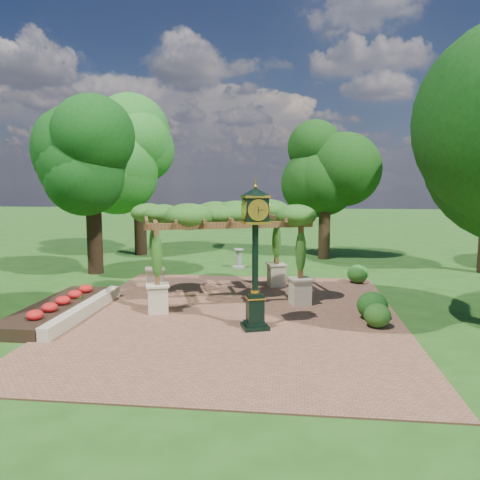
# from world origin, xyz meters

# --- Properties ---
(ground) EXTENTS (120.00, 120.00, 0.00)m
(ground) POSITION_xyz_m (0.00, 0.00, 0.00)
(ground) COLOR #1E4714
(ground) RESTS_ON ground
(brick_plaza) EXTENTS (10.00, 12.00, 0.04)m
(brick_plaza) POSITION_xyz_m (0.00, 1.00, 0.02)
(brick_plaza) COLOR brown
(brick_plaza) RESTS_ON ground
(border_wall) EXTENTS (0.35, 5.00, 0.40)m
(border_wall) POSITION_xyz_m (-4.60, 0.50, 0.20)
(border_wall) COLOR #C6B793
(border_wall) RESTS_ON ground
(flower_bed) EXTENTS (1.50, 5.00, 0.36)m
(flower_bed) POSITION_xyz_m (-5.50, 0.50, 0.18)
(flower_bed) COLOR red
(flower_bed) RESTS_ON ground
(pedestal_clock) EXTENTS (1.00, 1.00, 4.03)m
(pedestal_clock) POSITION_xyz_m (0.73, -0.20, 2.42)
(pedestal_clock) COLOR black
(pedestal_clock) RESTS_ON brick_plaza
(pergola) EXTENTS (6.26, 4.95, 3.44)m
(pergola) POSITION_xyz_m (-0.66, 3.16, 2.83)
(pergola) COLOR beige
(pergola) RESTS_ON brick_plaza
(sundial) EXTENTS (0.62, 0.62, 0.92)m
(sundial) POSITION_xyz_m (-0.81, 9.16, 0.41)
(sundial) COLOR gray
(sundial) RESTS_ON ground
(shrub_front) EXTENTS (0.81, 0.81, 0.68)m
(shrub_front) POSITION_xyz_m (4.17, 0.29, 0.38)
(shrub_front) COLOR #255718
(shrub_front) RESTS_ON brick_plaza
(shrub_mid) EXTENTS (1.18, 1.18, 0.83)m
(shrub_mid) POSITION_xyz_m (4.16, 1.09, 0.45)
(shrub_mid) COLOR #1A4B15
(shrub_mid) RESTS_ON brick_plaza
(shrub_back) EXTENTS (0.98, 0.98, 0.76)m
(shrub_back) POSITION_xyz_m (4.41, 6.19, 0.42)
(shrub_back) COLOR #225819
(shrub_back) RESTS_ON brick_plaza
(tree_west_near) EXTENTS (3.93, 3.93, 7.88)m
(tree_west_near) POSITION_xyz_m (-7.13, 7.15, 5.39)
(tree_west_near) COLOR black
(tree_west_near) RESTS_ON ground
(tree_west_far) EXTENTS (4.15, 4.15, 8.19)m
(tree_west_far) POSITION_xyz_m (-6.84, 12.65, 5.61)
(tree_west_far) COLOR black
(tree_west_far) RESTS_ON ground
(tree_north) EXTENTS (3.59, 3.59, 7.24)m
(tree_north) POSITION_xyz_m (3.44, 12.39, 4.96)
(tree_north) COLOR #362515
(tree_north) RESTS_ON ground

